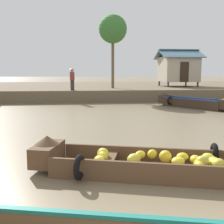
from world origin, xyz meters
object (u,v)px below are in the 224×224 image
(stilt_house_mid_left, at_px, (178,68))
(vendor_person, at_px, (72,78))
(palm_tree_mid, at_px, (113,30))
(banana_boat, at_px, (153,163))
(fishing_skiff_distant, at_px, (192,103))

(stilt_house_mid_left, relative_size, vendor_person, 2.33)
(palm_tree_mid, xyz_separation_m, vendor_person, (-3.30, -2.59, -3.87))
(banana_boat, height_order, vendor_person, vendor_person)
(stilt_house_mid_left, bearing_deg, banana_boat, -111.04)
(fishing_skiff_distant, distance_m, vendor_person, 8.72)
(banana_boat, bearing_deg, vendor_person, 98.30)
(fishing_skiff_distant, distance_m, palm_tree_mid, 9.56)
(banana_boat, relative_size, stilt_house_mid_left, 1.37)
(stilt_house_mid_left, bearing_deg, fishing_skiff_distant, -104.04)
(banana_boat, relative_size, fishing_skiff_distant, 1.20)
(fishing_skiff_distant, distance_m, stilt_house_mid_left, 9.66)
(fishing_skiff_distant, bearing_deg, banana_boat, -116.48)
(stilt_house_mid_left, height_order, vendor_person, stilt_house_mid_left)
(banana_boat, bearing_deg, stilt_house_mid_left, 68.96)
(banana_boat, xyz_separation_m, fishing_skiff_distant, (5.39, 10.82, 0.05))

